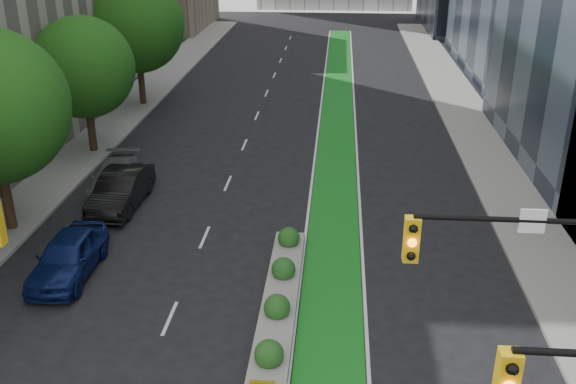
% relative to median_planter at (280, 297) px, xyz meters
% --- Properties ---
extents(sidewalk_left, '(3.60, 90.00, 0.15)m').
position_rel_median_planter_xyz_m(sidewalk_left, '(-13.00, 17.96, -0.30)').
color(sidewalk_left, gray).
rests_on(sidewalk_left, ground).
extents(sidewalk_right, '(3.60, 90.00, 0.15)m').
position_rel_median_planter_xyz_m(sidewalk_right, '(10.60, 17.96, -0.30)').
color(sidewalk_right, gray).
rests_on(sidewalk_right, ground).
extents(bike_lane_paint, '(2.20, 70.00, 0.01)m').
position_rel_median_planter_xyz_m(bike_lane_paint, '(1.80, 22.96, -0.37)').
color(bike_lane_paint, '#167C1E').
rests_on(bike_lane_paint, ground).
extents(tree_midfar, '(5.60, 5.60, 7.76)m').
position_rel_median_planter_xyz_m(tree_midfar, '(-12.20, 14.96, 4.57)').
color(tree_midfar, black).
rests_on(tree_midfar, ground).
extents(tree_far, '(6.60, 6.60, 9.00)m').
position_rel_median_planter_xyz_m(tree_far, '(-12.20, 24.96, 5.32)').
color(tree_far, black).
rests_on(tree_far, ground).
extents(median_planter, '(1.20, 10.26, 1.10)m').
position_rel_median_planter_xyz_m(median_planter, '(0.00, 0.00, 0.00)').
color(median_planter, gray).
rests_on(median_planter, ground).
extents(parked_car_left_near, '(2.00, 4.83, 1.64)m').
position_rel_median_planter_xyz_m(parked_car_left_near, '(-8.20, 1.51, 0.45)').
color(parked_car_left_near, '#0E1B55').
rests_on(parked_car_left_near, ground).
extents(parked_car_left_mid, '(1.91, 5.19, 1.70)m').
position_rel_median_planter_xyz_m(parked_car_left_mid, '(-8.20, 7.81, 0.48)').
color(parked_car_left_mid, black).
rests_on(parked_car_left_mid, ground).
extents(parked_car_left_far, '(2.66, 5.27, 1.47)m').
position_rel_median_planter_xyz_m(parked_car_left_far, '(-9.06, 9.46, 0.36)').
color(parked_car_left_far, slate).
rests_on(parked_car_left_far, ground).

